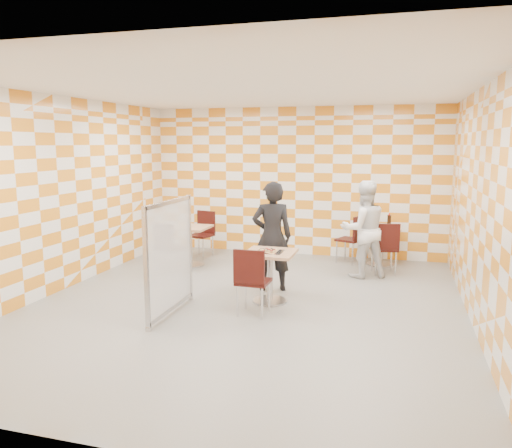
{
  "coord_description": "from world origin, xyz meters",
  "views": [
    {
      "loc": [
        2.01,
        -6.51,
        2.29
      ],
      "look_at": [
        0.1,
        0.2,
        1.15
      ],
      "focal_mm": 35.0,
      "sensor_mm": 36.0,
      "label": 1
    }
  ],
  "objects_px": {
    "partition": "(170,257)",
    "chair_main_front": "(251,277)",
    "chair_second_side": "(354,235)",
    "empty_table": "(190,239)",
    "chair_second_front": "(386,245)",
    "man_dark": "(272,236)",
    "main_table": "(270,268)",
    "second_table": "(381,239)",
    "chair_empty_near": "(168,244)",
    "soda_bottle": "(389,220)",
    "man_white": "(364,229)",
    "sport_bottle": "(377,220)",
    "chair_empty_far": "(203,230)"
  },
  "relations": [
    {
      "from": "chair_empty_far",
      "to": "chair_second_front",
      "type": "bearing_deg",
      "value": -7.48
    },
    {
      "from": "chair_empty_far",
      "to": "partition",
      "type": "xyz_separation_m",
      "value": [
        0.86,
        -3.32,
        0.25
      ]
    },
    {
      "from": "chair_second_front",
      "to": "chair_second_side",
      "type": "xyz_separation_m",
      "value": [
        -0.61,
        0.72,
        0.0
      ]
    },
    {
      "from": "second_table",
      "to": "chair_empty_near",
      "type": "height_order",
      "value": "chair_empty_near"
    },
    {
      "from": "main_table",
      "to": "soda_bottle",
      "type": "height_order",
      "value": "soda_bottle"
    },
    {
      "from": "chair_main_front",
      "to": "man_dark",
      "type": "xyz_separation_m",
      "value": [
        -0.04,
        1.26,
        0.31
      ]
    },
    {
      "from": "second_table",
      "to": "chair_second_side",
      "type": "bearing_deg",
      "value": -178.68
    },
    {
      "from": "sport_bottle",
      "to": "main_table",
      "type": "bearing_deg",
      "value": -116.01
    },
    {
      "from": "soda_bottle",
      "to": "chair_second_front",
      "type": "bearing_deg",
      "value": -92.14
    },
    {
      "from": "chair_main_front",
      "to": "partition",
      "type": "bearing_deg",
      "value": -169.07
    },
    {
      "from": "main_table",
      "to": "chair_second_front",
      "type": "bearing_deg",
      "value": 51.98
    },
    {
      "from": "second_table",
      "to": "sport_bottle",
      "type": "bearing_deg",
      "value": 147.84
    },
    {
      "from": "chair_second_side",
      "to": "chair_empty_far",
      "type": "height_order",
      "value": "same"
    },
    {
      "from": "chair_second_side",
      "to": "soda_bottle",
      "type": "xyz_separation_m",
      "value": [
        0.64,
        0.09,
        0.31
      ]
    },
    {
      "from": "chair_empty_near",
      "to": "chair_empty_far",
      "type": "xyz_separation_m",
      "value": [
        0.08,
        1.47,
        0.0
      ]
    },
    {
      "from": "man_dark",
      "to": "sport_bottle",
      "type": "height_order",
      "value": "man_dark"
    },
    {
      "from": "empty_table",
      "to": "partition",
      "type": "relative_size",
      "value": 0.48
    },
    {
      "from": "chair_main_front",
      "to": "chair_second_front",
      "type": "distance_m",
      "value": 3.12
    },
    {
      "from": "chair_main_front",
      "to": "man_white",
      "type": "relative_size",
      "value": 0.56
    },
    {
      "from": "man_dark",
      "to": "soda_bottle",
      "type": "xyz_separation_m",
      "value": [
        1.71,
        2.2,
        -0.0
      ]
    },
    {
      "from": "chair_second_side",
      "to": "main_table",
      "type": "bearing_deg",
      "value": -109.33
    },
    {
      "from": "chair_second_side",
      "to": "empty_table",
      "type": "bearing_deg",
      "value": -160.5
    },
    {
      "from": "chair_empty_far",
      "to": "empty_table",
      "type": "bearing_deg",
      "value": -86.62
    },
    {
      "from": "chair_main_front",
      "to": "partition",
      "type": "relative_size",
      "value": 0.6
    },
    {
      "from": "chair_second_front",
      "to": "man_white",
      "type": "distance_m",
      "value": 0.51
    },
    {
      "from": "main_table",
      "to": "man_dark",
      "type": "relative_size",
      "value": 0.44
    },
    {
      "from": "partition",
      "to": "sport_bottle",
      "type": "xyz_separation_m",
      "value": [
        2.52,
        3.65,
        0.05
      ]
    },
    {
      "from": "main_table",
      "to": "chair_empty_far",
      "type": "bearing_deg",
      "value": 129.29
    },
    {
      "from": "chair_empty_far",
      "to": "sport_bottle",
      "type": "bearing_deg",
      "value": 5.55
    },
    {
      "from": "man_dark",
      "to": "chair_second_side",
      "type": "bearing_deg",
      "value": -136.59
    },
    {
      "from": "chair_second_side",
      "to": "partition",
      "type": "bearing_deg",
      "value": -120.56
    },
    {
      "from": "man_dark",
      "to": "sport_bottle",
      "type": "bearing_deg",
      "value": -143.76
    },
    {
      "from": "chair_empty_near",
      "to": "man_dark",
      "type": "height_order",
      "value": "man_dark"
    },
    {
      "from": "chair_main_front",
      "to": "partition",
      "type": "distance_m",
      "value": 1.12
    },
    {
      "from": "empty_table",
      "to": "man_white",
      "type": "xyz_separation_m",
      "value": [
        3.16,
        0.11,
        0.32
      ]
    },
    {
      "from": "empty_table",
      "to": "sport_bottle",
      "type": "bearing_deg",
      "value": 18.46
    },
    {
      "from": "partition",
      "to": "man_dark",
      "type": "height_order",
      "value": "man_dark"
    },
    {
      "from": "man_white",
      "to": "soda_bottle",
      "type": "height_order",
      "value": "man_white"
    },
    {
      "from": "second_table",
      "to": "chair_empty_near",
      "type": "relative_size",
      "value": 0.81
    },
    {
      "from": "chair_second_front",
      "to": "chair_empty_far",
      "type": "height_order",
      "value": "same"
    },
    {
      "from": "chair_second_front",
      "to": "man_dark",
      "type": "distance_m",
      "value": 2.21
    },
    {
      "from": "chair_second_front",
      "to": "partition",
      "type": "xyz_separation_m",
      "value": [
        -2.72,
        -2.85,
        0.25
      ]
    },
    {
      "from": "chair_main_front",
      "to": "chair_empty_near",
      "type": "height_order",
      "value": "same"
    },
    {
      "from": "chair_second_front",
      "to": "chair_empty_near",
      "type": "xyz_separation_m",
      "value": [
        -3.66,
        -1.0,
        0.0
      ]
    },
    {
      "from": "partition",
      "to": "chair_main_front",
      "type": "bearing_deg",
      "value": 10.93
    },
    {
      "from": "empty_table",
      "to": "chair_second_side",
      "type": "height_order",
      "value": "chair_second_side"
    },
    {
      "from": "chair_empty_far",
      "to": "man_dark",
      "type": "distance_m",
      "value": 2.67
    },
    {
      "from": "chair_empty_far",
      "to": "soda_bottle",
      "type": "height_order",
      "value": "soda_bottle"
    },
    {
      "from": "chair_empty_near",
      "to": "chair_second_front",
      "type": "bearing_deg",
      "value": 15.3
    },
    {
      "from": "main_table",
      "to": "chair_main_front",
      "type": "distance_m",
      "value": 0.66
    }
  ]
}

